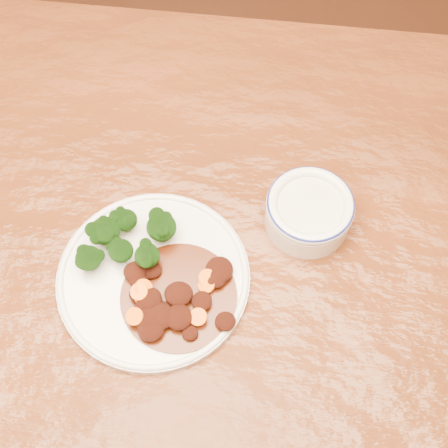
{
  "coord_description": "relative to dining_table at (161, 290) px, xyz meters",
  "views": [
    {
      "loc": [
        0.1,
        -0.33,
        1.48
      ],
      "look_at": [
        0.09,
        0.05,
        0.77
      ],
      "focal_mm": 50.0,
      "sensor_mm": 36.0,
      "label": 1
    }
  ],
  "objects": [
    {
      "name": "mince_stew",
      "position": [
        0.03,
        -0.05,
        0.1
      ],
      "size": [
        0.14,
        0.14,
        0.03
      ],
      "color": "#4B1A08",
      "rests_on": "dinner_plate"
    },
    {
      "name": "dinner_plate",
      "position": [
        -0.0,
        -0.02,
        0.09
      ],
      "size": [
        0.24,
        0.24,
        0.02
      ],
      "rotation": [
        0.0,
        0.0,
        -0.16
      ],
      "color": "silver",
      "rests_on": "dining_table"
    },
    {
      "name": "dip_bowl",
      "position": [
        0.19,
        0.07,
        0.11
      ],
      "size": [
        0.11,
        0.11,
        0.05
      ],
      "rotation": [
        0.0,
        0.0,
        0.16
      ],
      "color": "silver",
      "rests_on": "dining_table"
    },
    {
      "name": "ground",
      "position": [
        -0.0,
        0.0,
        -0.67
      ],
      "size": [
        4.0,
        4.0,
        0.0
      ],
      "primitive_type": "plane",
      "color": "#451F11",
      "rests_on": "ground"
    },
    {
      "name": "broccoli_florets",
      "position": [
        -0.04,
        0.02,
        0.12
      ],
      "size": [
        0.12,
        0.09,
        0.04
      ],
      "color": "#73974E",
      "rests_on": "dinner_plate"
    },
    {
      "name": "dining_table",
      "position": [
        0.0,
        0.0,
        0.0
      ],
      "size": [
        1.57,
        1.02,
        0.75
      ],
      "rotation": [
        0.0,
        0.0,
        -0.08
      ],
      "color": "#5D2810",
      "rests_on": "ground"
    }
  ]
}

